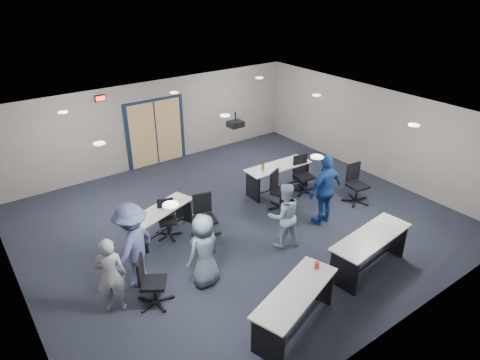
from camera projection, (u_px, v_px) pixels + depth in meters
floor at (238, 222)px, 10.83m from camera, size 10.00×10.00×0.00m
back_wall at (154, 124)px, 13.48m from camera, size 10.00×0.04×2.70m
front_wall at (398, 271)px, 6.97m from camera, size 10.00×0.04×2.70m
left_wall at (10, 246)px, 7.60m from camera, size 0.04×9.00×2.70m
right_wall at (372, 131)px, 12.85m from camera, size 0.04×9.00×2.70m
ceiling at (237, 120)px, 9.62m from camera, size 10.00×9.00×0.04m
double_door at (156, 133)px, 13.59m from camera, size 2.00×0.07×2.20m
exit_sign at (100, 98)px, 12.11m from camera, size 0.32×0.07×0.18m
ceiling_projector at (235, 124)px, 10.27m from camera, size 0.35×0.32×0.37m
ceiling_can_lights at (231, 118)px, 9.81m from camera, size 6.24×5.74×0.02m
table_front_left at (295, 302)px, 7.44m from camera, size 2.10×1.26×0.94m
table_front_right at (370, 246)px, 8.90m from camera, size 2.12×0.91×0.83m
table_back_left at (162, 217)px, 10.12m from camera, size 1.81×1.12×0.70m
table_back_right at (278, 173)px, 12.08m from camera, size 1.98×0.72×1.09m
chair_back_a at (167, 220)px, 10.05m from camera, size 0.74×0.74×0.92m
chair_back_b at (205, 218)px, 9.96m from camera, size 0.83×0.83×1.08m
chair_back_c at (281, 191)px, 11.22m from camera, size 0.86×0.86×1.04m
chair_back_d at (304, 175)px, 12.01m from camera, size 0.76×0.76×1.07m
chair_loose_left at (153, 281)px, 8.00m from camera, size 0.91×0.91×1.04m
chair_loose_right at (358, 184)px, 11.50m from camera, size 0.75×0.75×1.08m
person_gray at (111, 275)px, 7.73m from camera, size 0.68×0.60×1.58m
person_plaid at (204, 250)px, 8.42m from camera, size 0.85×0.63×1.58m
person_lightblue at (284, 216)px, 9.59m from camera, size 0.91×0.80×1.58m
person_navy at (325, 190)px, 10.43m from camera, size 1.09×0.50×1.83m
person_back at (133, 246)px, 8.33m from camera, size 1.36×1.21×1.83m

